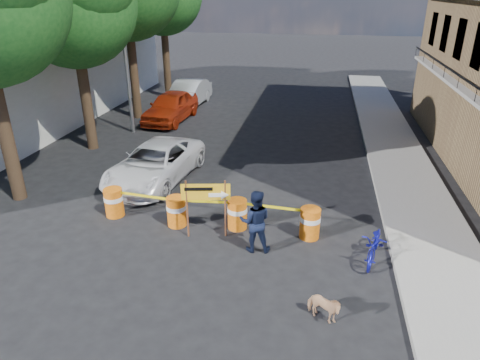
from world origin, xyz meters
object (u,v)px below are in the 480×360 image
at_px(barrel_mid_right, 237,213).
at_px(suv_white, 155,163).
at_px(bicycle, 377,231).
at_px(sedan_red, 171,106).
at_px(barrel_far_left, 114,202).
at_px(barrel_far_right, 310,223).
at_px(barrel_mid_left, 177,211).
at_px(pedestrian, 255,221).
at_px(sedan_silver, 188,94).
at_px(dog, 323,307).
at_px(detour_sign, 212,196).

distance_m(barrel_mid_right, suv_white, 4.52).
relative_size(bicycle, sedan_red, 0.38).
xyz_separation_m(barrel_far_left, barrel_far_right, (5.95, -0.18, 0.00)).
relative_size(barrel_mid_left, sedan_red, 0.20).
relative_size(barrel_mid_right, pedestrian, 0.52).
bearing_deg(suv_white, sedan_silver, 107.05).
xyz_separation_m(barrel_far_right, dog, (0.41, -3.30, -0.13)).
relative_size(suv_white, sedan_silver, 1.06).
height_order(suv_white, sedan_silver, sedan_silver).
distance_m(barrel_far_right, bicycle, 1.90).
bearing_deg(barrel_mid_left, bicycle, -7.89).
relative_size(barrel_far_left, barrel_mid_right, 1.00).
xyz_separation_m(sedan_red, sedan_silver, (0.00, 3.10, -0.02)).
distance_m(dog, suv_white, 8.69).
bearing_deg(barrel_far_right, barrel_far_left, 178.27).
distance_m(barrel_far_right, sedan_red, 12.96).
bearing_deg(sedan_silver, pedestrian, -63.35).
distance_m(barrel_far_left, detour_sign, 3.42).
distance_m(pedestrian, suv_white, 5.71).
height_order(barrel_mid_left, pedestrian, pedestrian).
height_order(barrel_far_left, suv_white, suv_white).
xyz_separation_m(bicycle, suv_white, (-7.33, 3.73, -0.18)).
bearing_deg(bicycle, barrel_mid_right, -179.78).
bearing_deg(dog, detour_sign, 72.31).
relative_size(barrel_mid_left, barrel_mid_right, 1.00).
distance_m(barrel_mid_left, detour_sign, 1.49).
bearing_deg(dog, bicycle, -2.03).
relative_size(detour_sign, pedestrian, 0.99).
distance_m(dog, sedan_silver, 18.69).
distance_m(barrel_mid_right, sedan_red, 11.72).
bearing_deg(barrel_mid_right, pedestrian, -56.93).
bearing_deg(dog, barrel_mid_left, 77.64).
bearing_deg(sedan_red, bicycle, -46.61).
bearing_deg(bicycle, barrel_mid_left, -173.61).
relative_size(bicycle, dog, 2.13).
distance_m(pedestrian, dog, 3.06).
height_order(barrel_far_left, barrel_mid_right, same).
bearing_deg(bicycle, dog, -102.73).
bearing_deg(suv_white, barrel_mid_right, -31.59).
relative_size(barrel_far_left, sedan_red, 0.20).
height_order(barrel_mid_left, barrel_far_right, same).
bearing_deg(barrel_mid_right, barrel_far_right, -3.96).
distance_m(bicycle, suv_white, 8.23).
bearing_deg(sedan_silver, barrel_far_right, -57.25).
bearing_deg(barrel_far_right, dog, -82.97).
height_order(barrel_mid_left, sedan_silver, sedan_silver).
relative_size(detour_sign, dog, 2.16).
distance_m(barrel_mid_left, barrel_far_right, 3.88).
distance_m(barrel_mid_left, bicycle, 5.63).
relative_size(barrel_mid_left, bicycle, 0.53).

